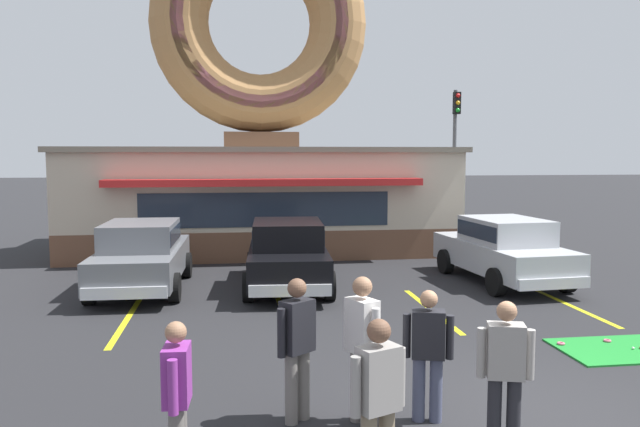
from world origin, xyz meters
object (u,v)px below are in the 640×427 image
pedestrian_leather_jacket_man (378,399)px  pedestrian_crossing_woman (297,342)px  car_silver (503,247)px  pedestrian_hooded_kid (428,350)px  pedestrian_beanie_man (505,369)px  car_black (287,251)px  trash_bin (493,241)px  pedestrian_clipboard_woman (362,342)px  golf_ball (633,348)px  car_grey (142,253)px  traffic_light_pole (455,141)px  pedestrian_blue_sweater_man (177,394)px

pedestrian_leather_jacket_man → pedestrian_crossing_woman: 1.82m
car_silver → pedestrian_hooded_kid: 8.61m
car_silver → pedestrian_hooded_kid: car_silver is taller
pedestrian_leather_jacket_man → pedestrian_beanie_man: bearing=24.7°
car_black → trash_bin: bearing=28.5°
car_silver → car_black: bearing=178.9°
pedestrian_clipboard_woman → trash_bin: bearing=59.9°
golf_ball → car_silver: size_ratio=0.01×
pedestrian_beanie_man → pedestrian_crossing_woman: (-2.11, 1.02, 0.06)m
car_grey → traffic_light_pole: traffic_light_pole is taller
car_black → car_grey: bearing=176.0°
pedestrian_hooded_kid → pedestrian_beanie_man: 1.00m
pedestrian_blue_sweater_man → golf_ball: bearing=23.8°
pedestrian_hooded_kid → trash_bin: pedestrian_hooded_kid is taller
golf_ball → trash_bin: bearing=80.2°
pedestrian_crossing_woman → trash_bin: (7.19, 10.97, -0.46)m
car_black → pedestrian_leather_jacket_man: 9.08m
car_grey → trash_bin: (10.03, 3.39, -0.37)m
golf_ball → pedestrian_leather_jacket_man: size_ratio=0.03×
trash_bin → golf_ball: bearing=-99.8°
golf_ball → traffic_light_pole: traffic_light_pole is taller
car_silver → pedestrian_leather_jacket_man: bearing=-120.4°
car_grey → pedestrian_hooded_kid: (4.36, -7.80, -0.01)m
pedestrian_beanie_man → car_grey: bearing=119.9°
car_black → car_grey: size_ratio=1.01×
golf_ball → trash_bin: 9.26m
pedestrian_crossing_woman → traffic_light_pole: size_ratio=0.30×
traffic_light_pole → pedestrian_clipboard_woman: bearing=-113.1°
car_black → pedestrian_beanie_man: size_ratio=2.87×
pedestrian_hooded_kid → pedestrian_beanie_man: bearing=-54.1°
pedestrian_hooded_kid → pedestrian_clipboard_woman: bearing=178.0°
car_silver → pedestrian_crossing_woman: 9.30m
pedestrian_beanie_man → car_silver: bearing=65.8°
car_grey → pedestrian_leather_jacket_man: pedestrian_leather_jacket_man is taller
pedestrian_clipboard_woman → pedestrian_beanie_man: bearing=-31.4°
car_silver → car_grey: same height
pedestrian_hooded_kid → pedestrian_leather_jacket_man: pedestrian_leather_jacket_man is taller
traffic_light_pole → pedestrian_hooded_kid: bearing=-110.9°
car_black → pedestrian_clipboard_woman: pedestrian_clipboard_woman is taller
golf_ball → car_silver: bearing=87.8°
pedestrian_crossing_woman → pedestrian_clipboard_woman: bearing=-13.9°
car_grey → trash_bin: size_ratio=4.71×
car_grey → pedestrian_blue_sweater_man: car_grey is taller
pedestrian_clipboard_woman → pedestrian_leather_jacket_man: bearing=-96.3°
pedestrian_beanie_man → trash_bin: bearing=67.0°
pedestrian_leather_jacket_man → pedestrian_crossing_woman: size_ratio=0.98×
pedestrian_blue_sweater_man → pedestrian_hooded_kid: (2.80, 0.97, 0.00)m
pedestrian_blue_sweater_man → pedestrian_clipboard_woman: size_ratio=0.90×
car_black → pedestrian_leather_jacket_man: pedestrian_leather_jacket_man is taller
car_grey → pedestrian_beanie_man: 9.92m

